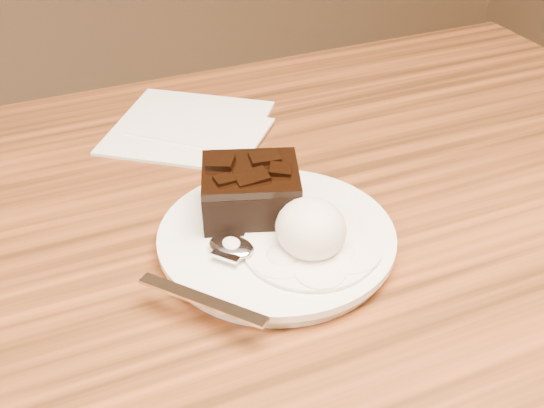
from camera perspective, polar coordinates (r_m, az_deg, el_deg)
name	(u,v)px	position (r m, az deg, el deg)	size (l,w,h in m)	color
plate	(277,240)	(0.58, 0.40, -3.10)	(0.20, 0.20, 0.02)	white
brownie	(251,194)	(0.58, -1.82, 0.84)	(0.08, 0.07, 0.04)	black
ice_cream_scoop	(311,229)	(0.54, 3.32, -2.12)	(0.06, 0.06, 0.05)	white
melt_puddle	(310,247)	(0.55, 3.26, -3.65)	(0.11, 0.11, 0.00)	white
spoon	(232,248)	(0.55, -3.46, -3.79)	(0.03, 0.16, 0.01)	silver
napkin	(188,126)	(0.77, -7.12, 6.63)	(0.16, 0.16, 0.01)	white
crumb_a	(325,224)	(0.58, 4.57, -1.74)	(0.01, 0.01, 0.00)	black
crumb_b	(312,241)	(0.56, 3.39, -3.15)	(0.01, 0.01, 0.00)	black
crumb_c	(317,232)	(0.57, 3.87, -2.41)	(0.01, 0.00, 0.00)	black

